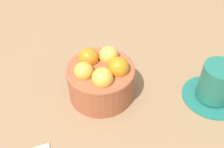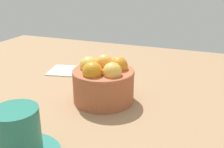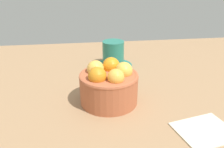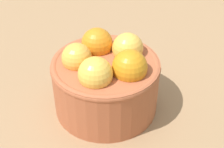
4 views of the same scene
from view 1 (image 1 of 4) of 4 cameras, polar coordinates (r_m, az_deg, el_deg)
The scene contains 3 objects.
ground_plane at distance 59.08cm, azimuth -2.27°, elevation -5.79°, with size 131.97×105.78×4.59cm, color #997551.
terracotta_bowl at distance 53.93cm, azimuth -2.43°, elevation -0.79°, with size 14.19×14.19×10.33cm.
coffee_cup at distance 58.10cm, azimuth 22.01°, elevation -2.24°, with size 12.80×12.80×8.57cm.
Camera 1 is at (-38.80, 3.03, 42.16)cm, focal length 41.39 mm.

